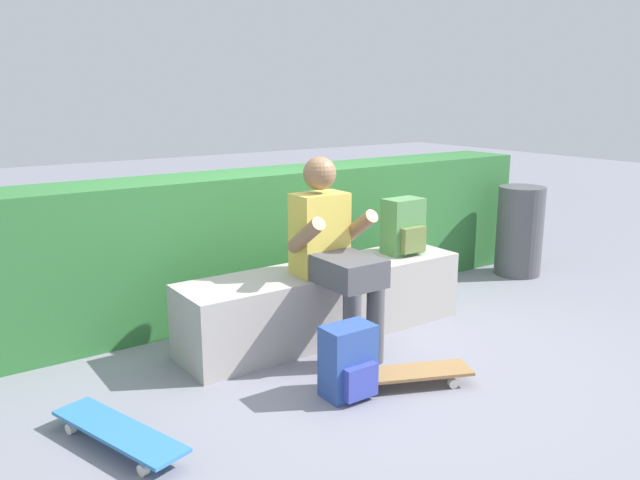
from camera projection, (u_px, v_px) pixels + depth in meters
name	position (u px, v px, depth m)	size (l,w,h in m)	color
ground_plane	(356.00, 351.00, 4.07)	(24.00, 24.00, 0.00)	gray
bench_main	(325.00, 302.00, 4.28)	(2.03, 0.49, 0.47)	#A59F9A
person_skater	(333.00, 248.00, 3.95)	(0.49, 0.62, 1.22)	gold
skateboard_near_person	(401.00, 374.00, 3.56)	(0.81, 0.50, 0.09)	olive
skateboard_beside_bench	(118.00, 432.00, 2.96)	(0.43, 0.82, 0.09)	teal
backpack_on_bench	(404.00, 227.00, 4.55)	(0.28, 0.23, 0.40)	#51894C
backpack_on_ground	(349.00, 362.00, 3.43)	(0.28, 0.23, 0.40)	#2D4C99
hedge_row	(271.00, 238.00, 4.89)	(4.90, 0.53, 1.04)	#2F6E34
trash_bin	(520.00, 231.00, 5.68)	(0.41, 0.41, 0.80)	#4C4C51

